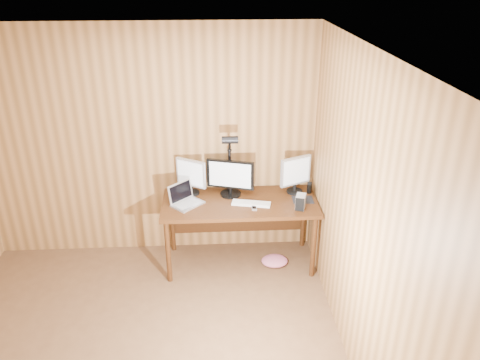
{
  "coord_description": "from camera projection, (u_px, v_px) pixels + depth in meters",
  "views": [
    {
      "loc": [
        0.68,
        -2.64,
        3.01
      ],
      "look_at": [
        0.93,
        1.58,
        1.02
      ],
      "focal_mm": 35.0,
      "sensor_mm": 36.0,
      "label": 1
    }
  ],
  "objects": [
    {
      "name": "fabric_pile",
      "position": [
        275.0,
        261.0,
        5.09
      ],
      "size": [
        0.3,
        0.25,
        0.09
      ],
      "primitive_type": null,
      "rotation": [
        0.0,
        0.0,
        -0.05
      ],
      "color": "#D96985",
      "rests_on": "floor"
    },
    {
      "name": "room_shell",
      "position": [
        114.0,
        253.0,
        3.1
      ],
      "size": [
        4.0,
        4.0,
        4.0
      ],
      "color": "brown",
      "rests_on": "ground"
    },
    {
      "name": "desk",
      "position": [
        239.0,
        209.0,
        4.95
      ],
      "size": [
        1.6,
        0.7,
        0.75
      ],
      "color": "#3F210D",
      "rests_on": "floor"
    },
    {
      "name": "monitor_left",
      "position": [
        191.0,
        176.0,
        4.91
      ],
      "size": [
        0.31,
        0.2,
        0.39
      ],
      "rotation": [
        0.0,
        0.0,
        -0.53
      ],
      "color": "black",
      "rests_on": "desk"
    },
    {
      "name": "speaker",
      "position": [
        309.0,
        188.0,
        4.99
      ],
      "size": [
        0.05,
        0.05,
        0.12
      ],
      "primitive_type": "cylinder",
      "color": "black",
      "rests_on": "desk"
    },
    {
      "name": "phone",
      "position": [
        254.0,
        208.0,
        4.7
      ],
      "size": [
        0.05,
        0.1,
        0.01
      ],
      "rotation": [
        0.0,
        0.0,
        0.0
      ],
      "color": "silver",
      "rests_on": "desk"
    },
    {
      "name": "laptop",
      "position": [
        185.0,
        199.0,
        4.77
      ],
      "size": [
        0.38,
        0.38,
        0.22
      ],
      "rotation": [
        0.0,
        0.0,
        0.78
      ],
      "color": "silver",
      "rests_on": "desk"
    },
    {
      "name": "desk_lamp",
      "position": [
        230.0,
        155.0,
        4.82
      ],
      "size": [
        0.16,
        0.23,
        0.71
      ],
      "rotation": [
        0.0,
        0.0,
        -0.04
      ],
      "color": "black",
      "rests_on": "desk"
    },
    {
      "name": "monitor_center",
      "position": [
        230.0,
        177.0,
        4.88
      ],
      "size": [
        0.49,
        0.22,
        0.39
      ],
      "rotation": [
        0.0,
        0.0,
        -0.28
      ],
      "color": "black",
      "rests_on": "desk"
    },
    {
      "name": "keyboard",
      "position": [
        251.0,
        203.0,
        4.78
      ],
      "size": [
        0.41,
        0.2,
        0.02
      ],
      "rotation": [
        0.0,
        0.0,
        -0.22
      ],
      "color": "white",
      "rests_on": "desk"
    },
    {
      "name": "hard_drive",
      "position": [
        301.0,
        202.0,
        4.67
      ],
      "size": [
        0.13,
        0.16,
        0.15
      ],
      "rotation": [
        0.0,
        0.0,
        -0.32
      ],
      "color": "silver",
      "rests_on": "desk"
    },
    {
      "name": "monitor_right",
      "position": [
        296.0,
        174.0,
        4.93
      ],
      "size": [
        0.34,
        0.18,
        0.41
      ],
      "rotation": [
        0.0,
        0.0,
        0.43
      ],
      "color": "black",
      "rests_on": "desk"
    },
    {
      "name": "mousepad",
      "position": [
        303.0,
        200.0,
        4.86
      ],
      "size": [
        0.22,
        0.18,
        0.0
      ],
      "primitive_type": "cube",
      "rotation": [
        0.0,
        0.0,
        -0.03
      ],
      "color": "black",
      "rests_on": "desk"
    },
    {
      "name": "mouse",
      "position": [
        303.0,
        198.0,
        4.86
      ],
      "size": [
        0.09,
        0.12,
        0.04
      ],
      "primitive_type": "ellipsoid",
      "rotation": [
        0.0,
        0.0,
        -0.19
      ],
      "color": "black",
      "rests_on": "mousepad"
    }
  ]
}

